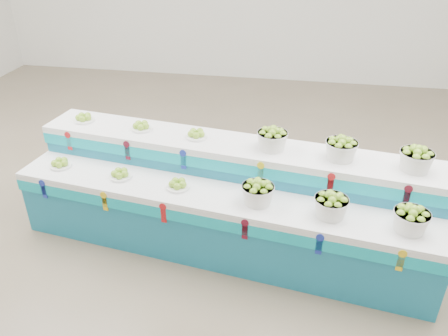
{
  "coord_description": "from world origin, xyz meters",
  "views": [
    {
      "loc": [
        1.28,
        -4.06,
        3.02
      ],
      "look_at": [
        0.61,
        -0.36,
        0.87
      ],
      "focal_mm": 35.82,
      "sensor_mm": 36.0,
      "label": 1
    }
  ],
  "objects_px": {
    "display_stand": "(224,199)",
    "plate_upper_mid": "(141,126)",
    "basket_lower_left": "(258,192)",
    "basket_upper_right": "(416,159)"
  },
  "relations": [
    {
      "from": "display_stand",
      "to": "plate_upper_mid",
      "type": "distance_m",
      "value": 1.18
    },
    {
      "from": "basket_lower_left",
      "to": "display_stand",
      "type": "bearing_deg",
      "value": 139.68
    },
    {
      "from": "basket_upper_right",
      "to": "plate_upper_mid",
      "type": "bearing_deg",
      "value": 171.98
    },
    {
      "from": "display_stand",
      "to": "basket_lower_left",
      "type": "height_order",
      "value": "display_stand"
    },
    {
      "from": "basket_upper_right",
      "to": "display_stand",
      "type": "bearing_deg",
      "value": -179.48
    },
    {
      "from": "plate_upper_mid",
      "to": "basket_upper_right",
      "type": "xyz_separation_m",
      "value": [
        2.69,
        -0.38,
        0.06
      ]
    },
    {
      "from": "basket_lower_left",
      "to": "plate_upper_mid",
      "type": "relative_size",
      "value": 1.33
    },
    {
      "from": "display_stand",
      "to": "plate_upper_mid",
      "type": "height_order",
      "value": "plate_upper_mid"
    },
    {
      "from": "display_stand",
      "to": "basket_lower_left",
      "type": "distance_m",
      "value": 0.58
    },
    {
      "from": "display_stand",
      "to": "basket_lower_left",
      "type": "relative_size",
      "value": 13.91
    }
  ]
}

